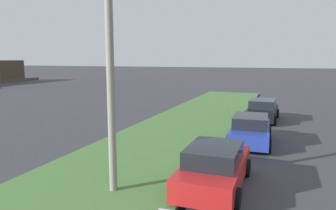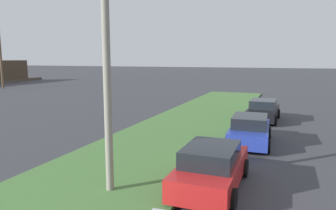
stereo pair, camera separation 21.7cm
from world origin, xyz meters
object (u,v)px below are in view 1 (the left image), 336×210
(parked_car_red, at_px, (215,167))
(streetlight, at_px, (121,53))
(parked_car_black, at_px, (262,110))
(parked_car_blue, at_px, (250,130))

(parked_car_red, height_order, streetlight, streetlight)
(parked_car_black, relative_size, streetlight, 0.58)
(parked_car_red, relative_size, streetlight, 0.57)
(parked_car_black, bearing_deg, parked_car_red, 178.82)
(parked_car_red, xyz_separation_m, streetlight, (-1.49, 2.56, 3.67))
(streetlight, bearing_deg, parked_car_red, -59.74)
(parked_car_blue, distance_m, streetlight, 8.81)
(parked_car_blue, xyz_separation_m, parked_car_black, (6.36, -0.18, 0.00))
(parked_car_black, height_order, streetlight, streetlight)
(parked_car_blue, distance_m, parked_car_black, 6.37)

